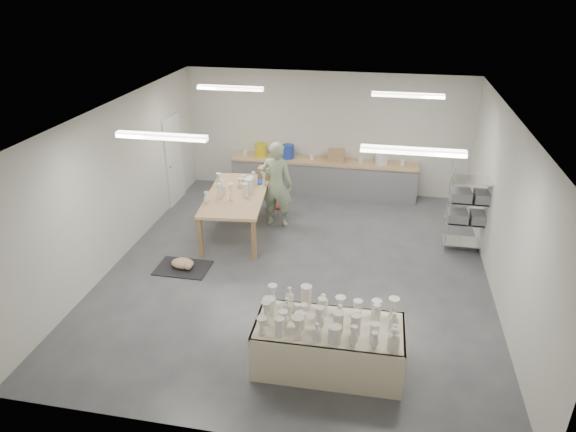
% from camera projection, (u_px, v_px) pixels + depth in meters
% --- Properties ---
extents(room, '(8.00, 8.02, 3.00)m').
position_uv_depth(room, '(294.00, 165.00, 9.00)').
color(room, '#424449').
rests_on(room, ground).
extents(back_counter, '(4.60, 0.60, 1.24)m').
position_uv_depth(back_counter, '(323.00, 176.00, 12.85)').
color(back_counter, tan).
rests_on(back_counter, ground).
extents(wire_shelf, '(0.88, 0.48, 1.80)m').
position_uv_depth(wire_shelf, '(471.00, 208.00, 10.10)').
color(wire_shelf, silver).
rests_on(wire_shelf, ground).
extents(drying_table, '(2.08, 1.02, 1.10)m').
position_uv_depth(drying_table, '(328.00, 343.00, 7.18)').
color(drying_table, olive).
rests_on(drying_table, ground).
extents(work_table, '(1.43, 2.50, 1.25)m').
position_uv_depth(work_table, '(240.00, 192.00, 10.88)').
color(work_table, tan).
rests_on(work_table, ground).
extents(rug, '(1.00, 0.70, 0.02)m').
position_uv_depth(rug, '(183.00, 268.00, 9.78)').
color(rug, black).
rests_on(rug, ground).
extents(cat, '(0.53, 0.46, 0.19)m').
position_uv_depth(cat, '(183.00, 264.00, 9.72)').
color(cat, white).
rests_on(cat, rug).
extents(potter, '(0.75, 0.53, 1.92)m').
position_uv_depth(potter, '(277.00, 184.00, 11.07)').
color(potter, '#95AA83').
rests_on(potter, ground).
extents(red_stool, '(0.42, 0.42, 0.36)m').
position_uv_depth(red_stool, '(279.00, 206.00, 11.59)').
color(red_stool, red).
rests_on(red_stool, ground).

